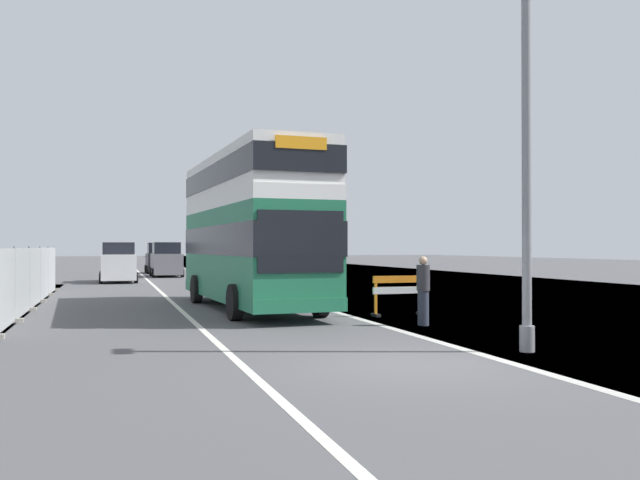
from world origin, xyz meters
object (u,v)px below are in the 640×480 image
object	(u,v)px
car_receding_far	(159,259)
double_decker_bus	(250,228)
pedestrian_at_kerb	(423,291)
lamppost_foreground	(526,161)
car_oncoming_near	(118,263)
car_receding_mid	(166,261)
roadworks_barrier	(399,291)

from	to	relation	value
car_receding_far	double_decker_bus	bearing A→B (deg)	-88.59
car_receding_far	pedestrian_at_kerb	size ratio (longest dim) A/B	2.29
lamppost_foreground	car_oncoming_near	xyz separation A→B (m)	(-7.23, 29.10, -2.59)
car_oncoming_near	car_receding_mid	size ratio (longest dim) A/B	1.05
lamppost_foreground	car_receding_mid	size ratio (longest dim) A/B	1.77
car_oncoming_near	car_receding_mid	xyz separation A→B (m)	(3.16, 6.58, 0.01)
roadworks_barrier	car_receding_far	bearing A→B (deg)	97.38
double_decker_bus	car_oncoming_near	xyz separation A→B (m)	(-3.90, 18.65, -1.56)
roadworks_barrier	pedestrian_at_kerb	size ratio (longest dim) A/B	0.92
lamppost_foreground	car_oncoming_near	size ratio (longest dim) A/B	1.69
lamppost_foreground	car_receding_far	xyz separation A→B (m)	(-4.11, 41.90, -2.58)
pedestrian_at_kerb	lamppost_foreground	bearing A→B (deg)	-90.04
roadworks_barrier	car_receding_far	distance (m)	35.15
lamppost_foreground	car_receding_mid	world-z (taller)	lamppost_foreground
car_receding_mid	car_receding_far	xyz separation A→B (m)	(-0.04, 6.22, -0.00)
roadworks_barrier	car_receding_far	xyz separation A→B (m)	(-4.51, 34.86, 0.34)
lamppost_foreground	car_oncoming_near	distance (m)	30.09
lamppost_foreground	car_receding_far	size ratio (longest dim) A/B	1.92
double_decker_bus	roadworks_barrier	bearing A→B (deg)	-42.38
roadworks_barrier	pedestrian_at_kerb	distance (m)	2.51
car_receding_mid	car_receding_far	size ratio (longest dim) A/B	1.09
roadworks_barrier	car_receding_mid	distance (m)	28.99
roadworks_barrier	car_receding_mid	size ratio (longest dim) A/B	0.37
roadworks_barrier	car_oncoming_near	xyz separation A→B (m)	(-7.63, 22.05, 0.33)
car_oncoming_near	car_receding_far	distance (m)	13.18
lamppost_foreground	car_receding_far	world-z (taller)	lamppost_foreground
car_oncoming_near	pedestrian_at_kerb	xyz separation A→B (m)	(7.23, -24.53, -0.18)
double_decker_bus	lamppost_foreground	world-z (taller)	lamppost_foreground
roadworks_barrier	car_oncoming_near	size ratio (longest dim) A/B	0.35
lamppost_foreground	car_receding_mid	xyz separation A→B (m)	(-4.07, 35.68, -2.58)
roadworks_barrier	car_receding_far	world-z (taller)	car_receding_far
car_oncoming_near	car_receding_far	xyz separation A→B (m)	(3.12, 12.80, 0.01)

